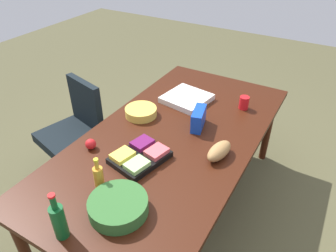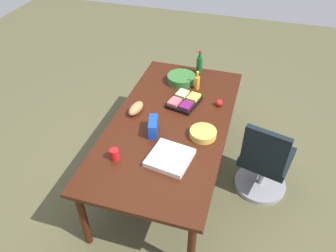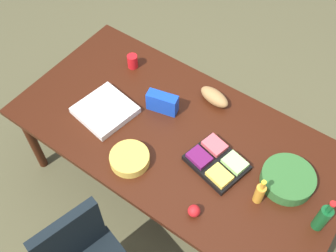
{
  "view_description": "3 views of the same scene",
  "coord_description": "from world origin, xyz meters",
  "px_view_note": "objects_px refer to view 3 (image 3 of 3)",
  "views": [
    {
      "loc": [
        -1.67,
        -0.93,
        2.17
      ],
      "look_at": [
        0.07,
        0.08,
        0.8
      ],
      "focal_mm": 33.84,
      "sensor_mm": 36.0,
      "label": 1
    },
    {
      "loc": [
        2.53,
        0.73,
        2.89
      ],
      "look_at": [
        0.12,
        0.01,
        0.81
      ],
      "focal_mm": 35.49,
      "sensor_mm": 36.0,
      "label": 2
    },
    {
      "loc": [
        -0.87,
        1.32,
        2.99
      ],
      "look_at": [
        0.07,
        0.02,
        0.82
      ],
      "focal_mm": 42.41,
      "sensor_mm": 36.0,
      "label": 3
    }
  ],
  "objects_px": {
    "chip_bowl": "(130,159)",
    "pizza_box": "(105,110)",
    "fruit_platter": "(217,162)",
    "dressing_bottle": "(260,193)",
    "salad_bowl": "(288,179)",
    "wine_bottle": "(323,218)",
    "chip_bag_blue": "(162,103)",
    "bread_loaf": "(214,97)",
    "apple_red": "(194,211)",
    "red_solo_cup": "(133,61)",
    "conference_table": "(177,139)"
  },
  "relations": [
    {
      "from": "wine_bottle",
      "to": "conference_table",
      "type": "bearing_deg",
      "value": -3.53
    },
    {
      "from": "dressing_bottle",
      "to": "wine_bottle",
      "type": "xyz_separation_m",
      "value": [
        -0.36,
        -0.06,
        0.03
      ]
    },
    {
      "from": "chip_bowl",
      "to": "fruit_platter",
      "type": "relative_size",
      "value": 0.63
    },
    {
      "from": "dressing_bottle",
      "to": "apple_red",
      "type": "distance_m",
      "value": 0.41
    },
    {
      "from": "apple_red",
      "to": "fruit_platter",
      "type": "bearing_deg",
      "value": -79.31
    },
    {
      "from": "bread_loaf",
      "to": "chip_bag_blue",
      "type": "height_order",
      "value": "chip_bag_blue"
    },
    {
      "from": "conference_table",
      "to": "red_solo_cup",
      "type": "distance_m",
      "value": 0.74
    },
    {
      "from": "red_solo_cup",
      "to": "fruit_platter",
      "type": "relative_size",
      "value": 0.27
    },
    {
      "from": "pizza_box",
      "to": "fruit_platter",
      "type": "xyz_separation_m",
      "value": [
        -0.87,
        -0.09,
        0.01
      ]
    },
    {
      "from": "chip_bag_blue",
      "to": "red_solo_cup",
      "type": "bearing_deg",
      "value": -25.7
    },
    {
      "from": "wine_bottle",
      "to": "chip_bowl",
      "type": "bearing_deg",
      "value": 14.43
    },
    {
      "from": "red_solo_cup",
      "to": "fruit_platter",
      "type": "height_order",
      "value": "red_solo_cup"
    },
    {
      "from": "dressing_bottle",
      "to": "red_solo_cup",
      "type": "relative_size",
      "value": 2.03
    },
    {
      "from": "wine_bottle",
      "to": "fruit_platter",
      "type": "xyz_separation_m",
      "value": [
        0.7,
        -0.01,
        -0.08
      ]
    },
    {
      "from": "bread_loaf",
      "to": "dressing_bottle",
      "type": "bearing_deg",
      "value": 140.92
    },
    {
      "from": "red_solo_cup",
      "to": "bread_loaf",
      "type": "height_order",
      "value": "red_solo_cup"
    },
    {
      "from": "bread_loaf",
      "to": "salad_bowl",
      "type": "relative_size",
      "value": 0.72
    },
    {
      "from": "wine_bottle",
      "to": "chip_bag_blue",
      "type": "distance_m",
      "value": 1.27
    },
    {
      "from": "salad_bowl",
      "to": "apple_red",
      "type": "xyz_separation_m",
      "value": [
        0.36,
        0.52,
        -0.0
      ]
    },
    {
      "from": "fruit_platter",
      "to": "pizza_box",
      "type": "bearing_deg",
      "value": 6.19
    },
    {
      "from": "pizza_box",
      "to": "salad_bowl",
      "type": "distance_m",
      "value": 1.32
    },
    {
      "from": "bread_loaf",
      "to": "chip_bag_blue",
      "type": "bearing_deg",
      "value": 47.11
    },
    {
      "from": "wine_bottle",
      "to": "apple_red",
      "type": "bearing_deg",
      "value": 29.87
    },
    {
      "from": "chip_bag_blue",
      "to": "apple_red",
      "type": "bearing_deg",
      "value": 139.39
    },
    {
      "from": "chip_bag_blue",
      "to": "apple_red",
      "type": "height_order",
      "value": "chip_bag_blue"
    },
    {
      "from": "red_solo_cup",
      "to": "salad_bowl",
      "type": "distance_m",
      "value": 1.44
    },
    {
      "from": "dressing_bottle",
      "to": "fruit_platter",
      "type": "distance_m",
      "value": 0.34
    },
    {
      "from": "dressing_bottle",
      "to": "salad_bowl",
      "type": "distance_m",
      "value": 0.24
    },
    {
      "from": "red_solo_cup",
      "to": "wine_bottle",
      "type": "bearing_deg",
      "value": 167.09
    },
    {
      "from": "salad_bowl",
      "to": "chip_bag_blue",
      "type": "relative_size",
      "value": 1.52
    },
    {
      "from": "conference_table",
      "to": "apple_red",
      "type": "height_order",
      "value": "apple_red"
    },
    {
      "from": "chip_bowl",
      "to": "wine_bottle",
      "type": "distance_m",
      "value": 1.21
    },
    {
      "from": "red_solo_cup",
      "to": "apple_red",
      "type": "bearing_deg",
      "value": 144.95
    },
    {
      "from": "dressing_bottle",
      "to": "salad_bowl",
      "type": "relative_size",
      "value": 0.67
    },
    {
      "from": "dressing_bottle",
      "to": "wine_bottle",
      "type": "relative_size",
      "value": 0.75
    },
    {
      "from": "dressing_bottle",
      "to": "fruit_platter",
      "type": "height_order",
      "value": "dressing_bottle"
    },
    {
      "from": "chip_bowl",
      "to": "pizza_box",
      "type": "height_order",
      "value": "chip_bowl"
    },
    {
      "from": "conference_table",
      "to": "fruit_platter",
      "type": "bearing_deg",
      "value": 170.85
    },
    {
      "from": "conference_table",
      "to": "bread_loaf",
      "type": "distance_m",
      "value": 0.41
    },
    {
      "from": "conference_table",
      "to": "apple_red",
      "type": "distance_m",
      "value": 0.6
    },
    {
      "from": "conference_table",
      "to": "dressing_bottle",
      "type": "distance_m",
      "value": 0.71
    },
    {
      "from": "chip_bag_blue",
      "to": "apple_red",
      "type": "xyz_separation_m",
      "value": [
        -0.63,
        0.54,
        -0.04
      ]
    },
    {
      "from": "pizza_box",
      "to": "red_solo_cup",
      "type": "bearing_deg",
      "value": -66.01
    },
    {
      "from": "dressing_bottle",
      "to": "bread_loaf",
      "type": "height_order",
      "value": "dressing_bottle"
    },
    {
      "from": "chip_bowl",
      "to": "chip_bag_blue",
      "type": "bearing_deg",
      "value": -79.67
    },
    {
      "from": "chip_bowl",
      "to": "salad_bowl",
      "type": "height_order",
      "value": "salad_bowl"
    },
    {
      "from": "conference_table",
      "to": "wine_bottle",
      "type": "xyz_separation_m",
      "value": [
        -1.04,
        0.06,
        0.18
      ]
    },
    {
      "from": "pizza_box",
      "to": "salad_bowl",
      "type": "bearing_deg",
      "value": -160.76
    },
    {
      "from": "conference_table",
      "to": "bread_loaf",
      "type": "height_order",
      "value": "bread_loaf"
    },
    {
      "from": "wine_bottle",
      "to": "fruit_platter",
      "type": "bearing_deg",
      "value": -0.72
    }
  ]
}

